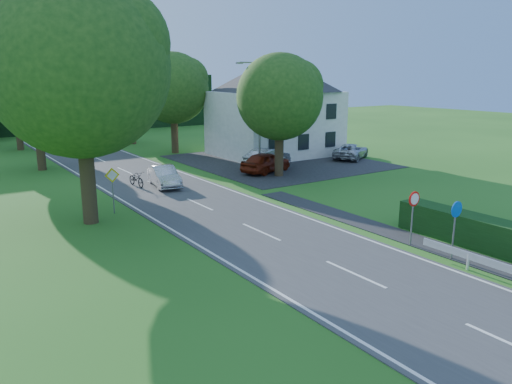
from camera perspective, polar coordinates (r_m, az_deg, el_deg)
road at (r=24.63m, az=-2.10°, el=-3.43°), size 7.00×80.00×0.04m
parking_pad at (r=41.70m, az=2.37°, el=3.54°), size 14.00×16.00×0.04m
line_edge_left at (r=23.14m, az=-8.95°, el=-4.64°), size 0.12×80.00×0.01m
line_edge_right at (r=26.42m, az=3.88°, el=-2.23°), size 0.12×80.00×0.01m
line_centre at (r=24.62m, az=-2.10°, el=-3.38°), size 0.12×80.00×0.01m
tree_main at (r=24.89m, az=-19.30°, el=9.61°), size 9.40×9.40×11.64m
tree_left_far at (r=40.79m, az=-23.77°, el=8.26°), size 7.00×7.00×8.58m
tree_right_far at (r=46.37m, az=-9.41°, el=9.99°), size 7.40×7.40×9.09m
tree_left_back at (r=52.70m, az=-25.71°, el=8.70°), size 6.60×6.60×8.07m
tree_right_back at (r=53.41m, az=-14.05°, el=9.38°), size 6.20×6.20×7.56m
tree_right_mid at (r=35.11m, az=2.70°, el=8.71°), size 7.00×7.00×8.58m
treeline_right at (r=69.20m, az=-17.17°, el=9.78°), size 30.00×5.00×7.00m
house_white at (r=44.78m, az=2.20°, el=9.87°), size 10.60×8.40×8.60m
streetlight at (r=36.46m, az=0.24°, el=9.17°), size 2.03×0.18×8.00m
sign_roundabout at (r=20.79m, az=21.84°, el=-2.85°), size 0.64×0.08×2.37m
sign_speed_limit at (r=21.89m, az=17.57°, el=-1.46°), size 0.64×0.11×2.37m
sign_priority_left at (r=26.78m, az=-16.09°, el=1.17°), size 0.78×0.09×2.44m
moving_car at (r=32.70m, az=-10.46°, el=1.79°), size 2.06×4.17×1.31m
motorcycle at (r=33.07m, az=-13.51°, el=1.48°), size 0.83×1.93×0.99m
parked_car_red at (r=36.81m, az=1.13°, el=3.45°), size 4.76×3.11×1.51m
parked_car_silver_a at (r=39.02m, az=1.31°, el=3.97°), size 4.66×2.88×1.45m
parked_car_silver_b at (r=43.54m, az=10.81°, el=4.61°), size 5.07×4.13×1.28m
parasol at (r=42.24m, az=2.28°, el=5.00°), size 2.59×2.61×1.91m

